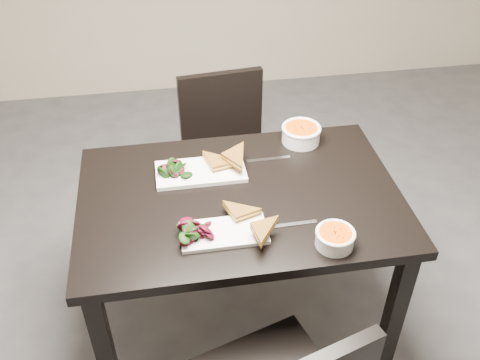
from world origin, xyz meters
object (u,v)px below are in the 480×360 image
(chair_far, at_px, (227,149))
(plate_far, at_px, (201,172))
(plate_near, at_px, (224,233))
(table, at_px, (240,215))
(soup_bowl_far, at_px, (301,133))
(soup_bowl_near, at_px, (335,237))

(chair_far, distance_m, plate_far, 0.62)
(plate_near, relative_size, plate_far, 0.85)
(table, distance_m, plate_far, 0.23)
(table, relative_size, plate_far, 3.45)
(table, bearing_deg, chair_far, 86.17)
(chair_far, bearing_deg, soup_bowl_far, -60.64)
(chair_far, bearing_deg, plate_near, -104.63)
(chair_far, xyz_separation_m, soup_bowl_far, (0.27, -0.37, 0.31))
(table, bearing_deg, plate_near, -113.81)
(plate_far, height_order, soup_bowl_far, soup_bowl_far)
(plate_near, relative_size, soup_bowl_far, 1.78)
(table, xyz_separation_m, chair_far, (0.05, 0.68, -0.17))
(plate_far, bearing_deg, soup_bowl_far, 19.36)
(soup_bowl_near, bearing_deg, chair_far, 102.59)
(soup_bowl_far, bearing_deg, plate_far, -160.64)
(soup_bowl_near, bearing_deg, plate_far, 130.64)
(table, xyz_separation_m, plate_far, (-0.13, 0.15, 0.11))
(table, relative_size, soup_bowl_far, 7.20)
(chair_far, xyz_separation_m, plate_far, (-0.18, -0.53, 0.27))
(soup_bowl_near, distance_m, soup_bowl_far, 0.62)
(plate_near, height_order, plate_far, plate_far)
(soup_bowl_near, height_order, plate_far, soup_bowl_near)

